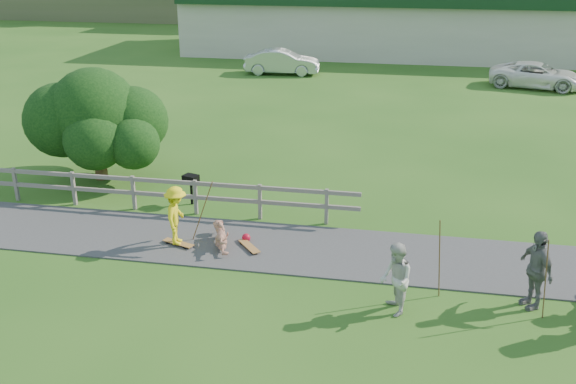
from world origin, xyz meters
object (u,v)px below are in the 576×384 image
(car_white, at_px, (537,75))
(bbq, at_px, (191,190))
(skater_rider, at_px, (177,219))
(spectator_b, at_px, (536,269))
(tree, at_px, (97,137))
(skater_fallen, at_px, (222,235))
(car_silver, at_px, (282,62))
(spectator_a, at_px, (396,279))

(car_white, xyz_separation_m, bbq, (-13.61, -19.97, -0.22))
(skater_rider, bearing_deg, spectator_b, -106.09)
(tree, bearing_deg, bbq, -23.15)
(car_white, bearing_deg, spectator_b, -174.83)
(skater_fallen, bearing_deg, tree, 122.15)
(skater_rider, height_order, car_silver, skater_rider)
(skater_rider, bearing_deg, car_silver, -2.60)
(skater_fallen, xyz_separation_m, bbq, (-1.75, 2.69, 0.19))
(spectator_a, bearing_deg, spectator_b, 88.30)
(tree, bearing_deg, spectator_b, -24.17)
(skater_fallen, relative_size, tree, 0.34)
(skater_fallen, bearing_deg, skater_rider, 172.33)
(skater_rider, xyz_separation_m, skater_fallen, (1.16, 0.26, -0.51))
(spectator_b, bearing_deg, skater_rider, -123.55)
(skater_fallen, distance_m, car_silver, 24.12)
(skater_rider, height_order, spectator_b, spectator_b)
(skater_rider, bearing_deg, tree, 37.12)
(car_silver, xyz_separation_m, car_white, (14.88, -1.27, -0.04))
(spectator_a, bearing_deg, skater_fallen, -135.56)
(skater_fallen, distance_m, spectator_b, 8.03)
(car_white, bearing_deg, spectator_a, 178.83)
(car_silver, height_order, tree, tree)
(tree, distance_m, bbq, 4.33)
(tree, relative_size, bbq, 4.94)
(skater_rider, xyz_separation_m, bbq, (-0.59, 2.94, -0.33))
(skater_fallen, bearing_deg, spectator_a, -48.48)
(car_silver, distance_m, tree, 19.77)
(bbq, bearing_deg, car_white, 73.83)
(skater_fallen, xyz_separation_m, car_white, (11.86, 22.65, 0.41))
(spectator_a, distance_m, spectator_b, 3.19)
(car_silver, xyz_separation_m, tree, (-2.60, -19.59, 0.76))
(skater_fallen, distance_m, tree, 7.20)
(skater_fallen, distance_m, car_white, 25.57)
(skater_fallen, distance_m, bbq, 3.21)
(car_white, bearing_deg, car_silver, 99.69)
(bbq, bearing_deg, skater_fallen, -38.72)
(skater_rider, distance_m, car_white, 26.35)
(car_white, relative_size, tree, 1.06)
(car_white, distance_m, bbq, 24.17)
(spectator_b, distance_m, bbq, 10.54)
(skater_rider, bearing_deg, car_white, -36.61)
(skater_fallen, xyz_separation_m, spectator_a, (4.75, -2.55, 0.54))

